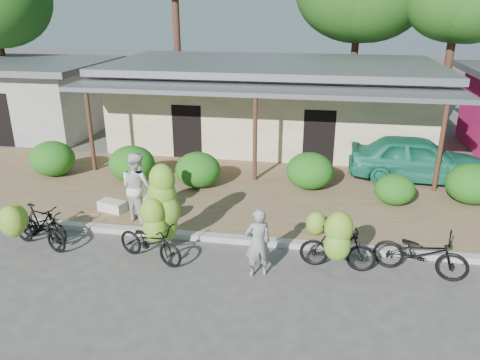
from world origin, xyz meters
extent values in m
plane|color=#474441|center=(0.00, 0.00, 0.00)|extent=(100.00, 100.00, 0.00)
cube|color=#90734D|center=(0.00, 5.00, 0.06)|extent=(60.00, 6.00, 0.12)
cube|color=#A8A399|center=(0.00, 2.00, 0.07)|extent=(60.00, 0.25, 0.15)
cube|color=beige|center=(0.00, 11.00, 1.55)|extent=(12.00, 6.00, 3.10)
cube|color=slate|center=(0.00, 11.00, 3.23)|extent=(13.00, 7.00, 0.25)
cube|color=black|center=(0.00, 8.05, 1.10)|extent=(1.40, 0.12, 2.20)
cube|color=slate|center=(0.00, 7.00, 2.90)|extent=(13.00, 2.00, 0.15)
cylinder|color=#4A291D|center=(-5.60, 6.10, 1.43)|extent=(0.14, 0.14, 2.85)
cylinder|color=#4A291D|center=(0.00, 6.10, 1.43)|extent=(0.14, 0.14, 2.85)
cylinder|color=#4A291D|center=(5.60, 6.10, 1.43)|extent=(0.14, 0.14, 2.85)
cube|color=#A2A29D|center=(-11.00, 11.00, 1.45)|extent=(6.00, 5.00, 2.90)
cube|color=slate|center=(-11.00, 11.00, 3.02)|extent=(7.00, 6.00, 0.25)
cylinder|color=#4A291D|center=(-13.50, 13.00, 3.00)|extent=(0.36, 0.36, 5.99)
cylinder|color=#4A291D|center=(-5.50, 16.00, 4.59)|extent=(0.36, 0.36, 9.19)
cylinder|color=#4A291D|center=(3.50, 16.50, 3.25)|extent=(0.36, 0.36, 6.49)
cylinder|color=#4A291D|center=(7.50, 14.50, 3.01)|extent=(0.36, 0.36, 6.02)
ellipsoid|color=#1F6316|center=(-6.70, 5.38, 0.70)|extent=(1.49, 1.34, 1.17)
ellipsoid|color=#1F6316|center=(-3.88, 5.33, 0.70)|extent=(1.49, 1.34, 1.17)
ellipsoid|color=#1F6316|center=(-1.66, 5.20, 0.68)|extent=(1.42, 1.28, 1.11)
ellipsoid|color=#1F6316|center=(1.79, 5.65, 0.69)|extent=(1.47, 1.32, 1.14)
ellipsoid|color=#1F6316|center=(4.22, 4.83, 0.56)|extent=(1.14, 1.03, 0.89)
ellipsoid|color=#1F6316|center=(6.41, 5.30, 0.70)|extent=(1.49, 1.35, 1.17)
imported|color=black|center=(-4.48, 0.97, 0.45)|extent=(1.83, 1.12, 0.91)
ellipsoid|color=#78A429|center=(-4.69, 0.36, 0.95)|extent=(0.61, 0.52, 0.77)
imported|color=black|center=(-4.61, 1.26, 0.48)|extent=(1.65, 0.84, 0.95)
ellipsoid|color=#78A429|center=(-4.77, 0.64, 0.90)|extent=(0.52, 0.44, 0.65)
imported|color=black|center=(-1.64, 0.82, 0.46)|extent=(1.87, 1.19, 0.93)
ellipsoid|color=#78A429|center=(-1.50, 1.35, 0.67)|extent=(0.68, 0.58, 0.85)
ellipsoid|color=#78A429|center=(-1.40, 1.32, 1.05)|extent=(0.70, 0.59, 0.87)
ellipsoid|color=#78A429|center=(-1.48, 1.34, 1.44)|extent=(0.66, 0.56, 0.83)
ellipsoid|color=#78A429|center=(-1.45, 1.33, 1.80)|extent=(0.60, 0.51, 0.75)
ellipsoid|color=#78A429|center=(-1.57, 1.00, 0.72)|extent=(0.57, 0.48, 0.71)
ellipsoid|color=#78A429|center=(-1.61, 1.02, 1.11)|extent=(0.56, 0.48, 0.70)
imported|color=black|center=(2.55, 1.18, 0.50)|extent=(1.70, 0.61, 1.00)
ellipsoid|color=#78A429|center=(2.50, 0.53, 0.92)|extent=(0.55, 0.47, 0.69)
ellipsoid|color=#78A429|center=(2.50, 0.58, 1.28)|extent=(0.58, 0.49, 0.73)
imported|color=black|center=(4.30, 1.26, 0.52)|extent=(2.08, 1.17, 1.04)
ellipsoid|color=#78A429|center=(-1.84, 2.67, 0.41)|extent=(0.47, 0.40, 0.58)
ellipsoid|color=#78A429|center=(-2.05, 2.51, 0.44)|extent=(0.51, 0.43, 0.64)
ellipsoid|color=#78A429|center=(2.05, 2.52, 0.43)|extent=(0.49, 0.42, 0.62)
cube|color=beige|center=(-2.34, 3.46, 0.27)|extent=(0.89, 0.49, 0.30)
cube|color=beige|center=(-3.56, 3.00, 0.26)|extent=(0.82, 0.56, 0.28)
imported|color=gray|center=(0.85, 0.63, 0.78)|extent=(0.67, 0.57, 1.56)
imported|color=silver|center=(-2.61, 2.60, 1.06)|extent=(1.14, 1.07, 1.87)
imported|color=#1A7759|center=(5.17, 7.00, 0.85)|extent=(4.36, 1.92, 1.46)
camera|label=1|loc=(1.99, -8.11, 5.55)|focal=35.00mm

